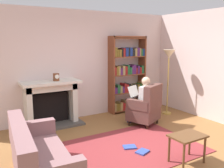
# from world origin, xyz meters

# --- Properties ---
(ground) EXTENTS (14.00, 14.00, 0.00)m
(ground) POSITION_xyz_m (0.00, 0.00, 0.00)
(ground) COLOR #906034
(back_wall) EXTENTS (5.60, 0.10, 2.70)m
(back_wall) POSITION_xyz_m (0.00, 2.55, 1.35)
(back_wall) COLOR beige
(back_wall) RESTS_ON ground
(side_wall_right) EXTENTS (0.10, 5.20, 2.70)m
(side_wall_right) POSITION_xyz_m (2.65, 1.25, 1.35)
(side_wall_right) COLOR beige
(side_wall_right) RESTS_ON ground
(area_rug) EXTENTS (2.40, 1.80, 0.01)m
(area_rug) POSITION_xyz_m (0.00, 0.30, 0.01)
(area_rug) COLOR maroon
(area_rug) RESTS_ON ground
(fireplace) EXTENTS (1.36, 0.64, 1.05)m
(fireplace) POSITION_xyz_m (-0.90, 2.30, 0.56)
(fireplace) COLOR #4C4742
(fireplace) RESTS_ON ground
(mantel_clock) EXTENTS (0.14, 0.14, 0.17)m
(mantel_clock) POSITION_xyz_m (-0.78, 2.20, 1.14)
(mantel_clock) COLOR brown
(mantel_clock) RESTS_ON fireplace
(bookshelf) EXTENTS (1.06, 0.32, 2.08)m
(bookshelf) POSITION_xyz_m (1.27, 2.33, 1.01)
(bookshelf) COLOR brown
(bookshelf) RESTS_ON ground
(armchair_reading) EXTENTS (0.83, 0.82, 0.97)m
(armchair_reading) POSITION_xyz_m (0.99, 1.14, 0.42)
(armchair_reading) COLOR #331E14
(armchair_reading) RESTS_ON ground
(seated_reader) EXTENTS (0.50, 0.60, 1.14)m
(seated_reader) POSITION_xyz_m (0.94, 1.25, 0.62)
(seated_reader) COLOR silver
(seated_reader) RESTS_ON ground
(sofa_floral) EXTENTS (0.86, 1.75, 0.85)m
(sofa_floral) POSITION_xyz_m (-1.76, 0.07, 0.32)
(sofa_floral) COLOR #886062
(sofa_floral) RESTS_ON ground
(side_table) EXTENTS (0.56, 0.39, 0.47)m
(side_table) POSITION_xyz_m (0.43, -0.60, 0.39)
(side_table) COLOR brown
(side_table) RESTS_ON ground
(scattered_books) EXTENTS (0.36, 0.52, 0.03)m
(scattered_books) POSITION_xyz_m (-0.02, 0.17, 0.03)
(scattered_books) COLOR #334CA5
(scattered_books) RESTS_ON area_rug
(floor_lamp) EXTENTS (0.32, 0.32, 1.72)m
(floor_lamp) POSITION_xyz_m (2.06, 1.56, 1.46)
(floor_lamp) COLOR #B7933F
(floor_lamp) RESTS_ON ground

